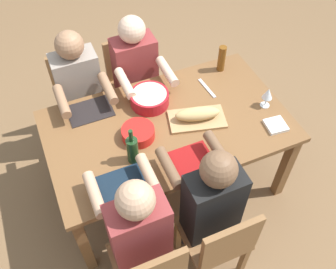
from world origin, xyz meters
name	(u,v)px	position (x,y,z in m)	size (l,w,h in m)	color
ground_plane	(168,181)	(0.00, 0.00, 0.00)	(8.00, 8.00, 0.00)	brown
dining_table	(168,132)	(0.00, 0.00, 0.66)	(1.72, 1.01, 0.74)	brown
diner_far_right	(137,229)	(0.47, 0.64, 0.70)	(0.41, 0.53, 1.20)	#2D2D38
chair_near_center	(131,79)	(0.00, -0.83, 0.48)	(0.40, 0.40, 0.85)	olive
diner_near_center	(137,74)	(0.00, -0.64, 0.70)	(0.41, 0.53, 1.20)	#2D2D38
chair_near_right	(79,94)	(0.47, -0.83, 0.48)	(0.40, 0.40, 0.85)	olive
diner_near_right	(81,89)	(0.47, -0.64, 0.70)	(0.41, 0.53, 1.20)	#2D2D38
chair_far_center	(219,241)	(0.00, 0.83, 0.48)	(0.40, 0.40, 0.85)	olive
diner_far_center	(209,201)	(0.00, 0.64, 0.70)	(0.41, 0.53, 1.20)	#2D2D38
serving_bowl_pasta	(150,98)	(0.04, -0.25, 0.80)	(0.29, 0.29, 0.10)	#B21923
serving_bowl_fruit	(138,133)	(0.23, 0.02, 0.78)	(0.23, 0.23, 0.08)	red
cutting_board	(197,119)	(-0.21, 0.04, 0.75)	(0.40, 0.22, 0.02)	tan
bread_loaf	(197,114)	(-0.21, 0.04, 0.81)	(0.32, 0.11, 0.09)	tan
wine_bottle	(132,149)	(0.33, 0.19, 0.85)	(0.08, 0.08, 0.29)	#193819
beer_bottle	(222,59)	(-0.62, -0.38, 0.85)	(0.06, 0.06, 0.22)	brown
wine_glass	(268,94)	(-0.73, 0.11, 0.86)	(0.08, 0.08, 0.17)	silver
placemat_far_right	(120,185)	(0.47, 0.34, 0.74)	(0.32, 0.23, 0.01)	#142333
placemat_near_right	(90,111)	(0.47, -0.34, 0.74)	(0.32, 0.23, 0.01)	black
placemat_far_center	(189,160)	(0.00, 0.34, 0.74)	(0.32, 0.23, 0.01)	maroon
carving_knife	(207,88)	(-0.42, -0.22, 0.74)	(0.23, 0.02, 0.01)	silver
napkin_stack	(276,125)	(-0.69, 0.32, 0.75)	(0.14, 0.14, 0.02)	white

